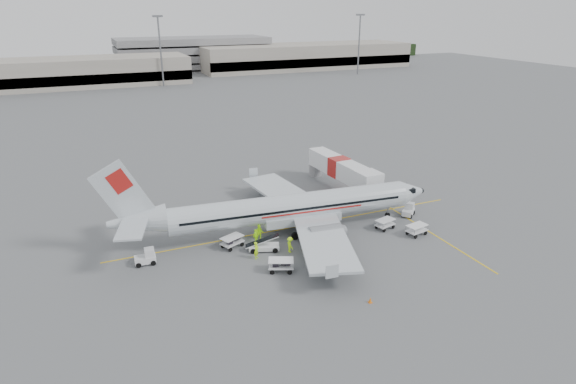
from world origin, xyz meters
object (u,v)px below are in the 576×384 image
(jet_bridge, at_px, (339,174))
(tug_aft, at_px, (145,257))
(aircraft, at_px, (292,190))
(tug_mid, at_px, (315,241))
(tug_fore, at_px, (408,210))
(belt_loader, at_px, (264,241))

(jet_bridge, relative_size, tug_aft, 8.27)
(aircraft, bearing_deg, tug_mid, -77.49)
(tug_fore, xyz_separation_m, tug_mid, (-14.67, -3.17, 0.06))
(tug_mid, relative_size, tug_aft, 1.03)
(aircraft, height_order, tug_fore, aircraft)
(jet_bridge, xyz_separation_m, tug_aft, (-28.92, -11.44, -1.48))
(aircraft, relative_size, tug_mid, 17.05)
(tug_fore, bearing_deg, tug_aft, 140.16)
(aircraft, distance_m, tug_mid, 6.60)
(tug_fore, bearing_deg, jet_bridge, 66.75)
(jet_bridge, xyz_separation_m, belt_loader, (-16.70, -13.54, -1.12))
(belt_loader, relative_size, tug_fore, 2.13)
(belt_loader, height_order, tug_mid, belt_loader)
(tug_fore, height_order, tug_aft, tug_aft)
(aircraft, distance_m, tug_fore, 15.99)
(tug_fore, height_order, tug_mid, tug_mid)
(belt_loader, xyz_separation_m, tug_fore, (20.05, 1.48, -0.39))
(aircraft, distance_m, belt_loader, 7.01)
(aircraft, relative_size, belt_loader, 8.58)
(jet_bridge, relative_size, tug_mid, 7.99)
(jet_bridge, bearing_deg, tug_aft, -162.52)
(belt_loader, xyz_separation_m, tug_aft, (-12.21, 2.11, -0.36))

